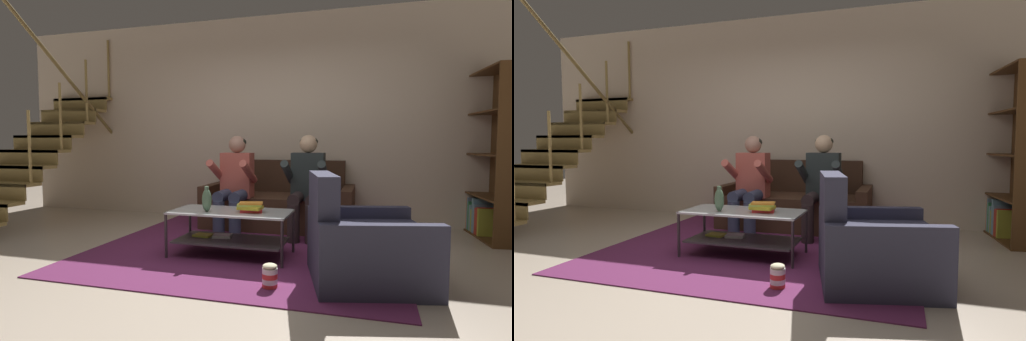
# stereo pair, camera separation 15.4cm
# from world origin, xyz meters

# --- Properties ---
(ground) EXTENTS (16.80, 16.80, 0.00)m
(ground) POSITION_xyz_m (0.00, 0.00, 0.00)
(ground) COLOR #BEAC97
(back_partition) EXTENTS (8.40, 0.12, 2.90)m
(back_partition) POSITION_xyz_m (0.00, 2.46, 1.45)
(back_partition) COLOR beige
(back_partition) RESTS_ON ground
(staircase_run) EXTENTS (1.01, 2.64, 2.95)m
(staircase_run) POSITION_xyz_m (-3.21, 1.41, 1.13)
(staircase_run) COLOR #A28548
(staircase_run) RESTS_ON ground
(couch) EXTENTS (1.91, 0.90, 0.87)m
(couch) POSITION_xyz_m (0.11, 1.95, 0.29)
(couch) COLOR #452C1F
(couch) RESTS_ON ground
(person_seated_left) EXTENTS (0.50, 0.58, 1.19)m
(person_seated_left) POSITION_xyz_m (-0.33, 1.42, 0.65)
(person_seated_left) COLOR #39405E
(person_seated_left) RESTS_ON ground
(person_seated_right) EXTENTS (0.50, 0.58, 1.20)m
(person_seated_right) POSITION_xyz_m (0.55, 1.42, 0.66)
(person_seated_right) COLOR #302325
(person_seated_right) RESTS_ON ground
(coffee_table) EXTENTS (1.16, 0.55, 0.45)m
(coffee_table) POSITION_xyz_m (-0.05, 0.48, 0.30)
(coffee_table) COLOR silver
(coffee_table) RESTS_ON ground
(area_rug) EXTENTS (3.10, 3.42, 0.01)m
(area_rug) POSITION_xyz_m (0.03, 1.09, 0.01)
(area_rug) COLOR #64244F
(area_rug) RESTS_ON ground
(vase) EXTENTS (0.09, 0.09, 0.25)m
(vase) POSITION_xyz_m (-0.25, 0.37, 0.56)
(vase) COLOR #4D6E51
(vase) RESTS_ON coffee_table
(book_stack) EXTENTS (0.26, 0.21, 0.09)m
(book_stack) POSITION_xyz_m (0.16, 0.46, 0.50)
(book_stack) COLOR red
(book_stack) RESTS_ON coffee_table
(bookshelf) EXTENTS (0.40, 1.11, 1.95)m
(bookshelf) POSITION_xyz_m (2.62, 2.11, 0.76)
(bookshelf) COLOR #553419
(bookshelf) RESTS_ON ground
(armchair) EXTENTS (1.07, 1.07, 0.87)m
(armchair) POSITION_xyz_m (1.22, 0.07, 0.28)
(armchair) COLOR #2F2F43
(armchair) RESTS_ON ground
(popcorn_tub) EXTENTS (0.12, 0.12, 0.19)m
(popcorn_tub) POSITION_xyz_m (0.54, -0.27, 0.10)
(popcorn_tub) COLOR red
(popcorn_tub) RESTS_ON ground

